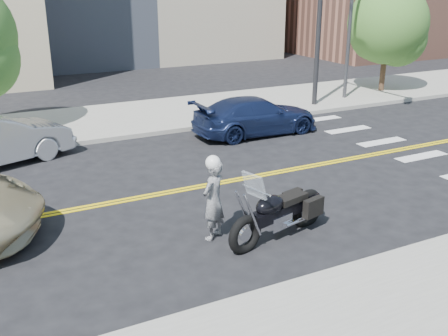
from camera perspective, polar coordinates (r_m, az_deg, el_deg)
The scene contains 7 objects.
ground_plane at distance 12.89m, azimuth -10.77°, elevation -3.50°, with size 120.00×120.00×0.00m, color black.
sidewalk_far at distance 19.84m, azimuth -17.09°, elevation 4.42°, with size 60.00×5.00×0.15m, color #9E9B91.
lamp_post at distance 23.51m, azimuth 13.72°, elevation 17.07°, with size 0.16×0.16×8.00m, color #4C4C51.
motorcyclist at distance 10.53m, azimuth -1.18°, elevation -3.26°, with size 0.73×0.67×1.79m.
motorcycle at distance 10.67m, azimuth 6.06°, elevation -3.64°, with size 2.60×0.79×1.58m, color black, non-canonical shape.
parked_car_blue at distance 18.07m, azimuth 3.47°, elevation 5.70°, with size 1.81×4.44×1.29m, color navy.
tree_far_b at distance 25.65m, azimuth 17.39°, elevation 14.75°, with size 3.61×3.61×5.00m.
Camera 1 is at (-3.15, -11.46, 4.99)m, focal length 42.00 mm.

